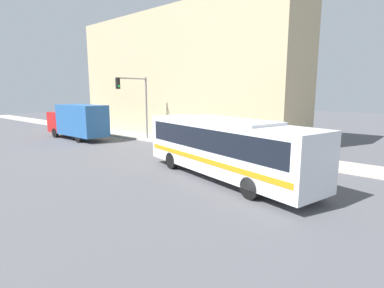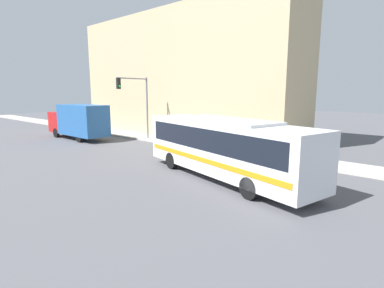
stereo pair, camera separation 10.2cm
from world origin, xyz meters
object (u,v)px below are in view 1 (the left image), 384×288
object	(u,v)px
delivery_truck	(78,121)
fire_hydrant	(238,147)
pedestrian_near_corner	(189,132)
city_bus	(224,145)
traffic_light_pole	(137,97)
parking_meter	(194,135)

from	to	relation	value
delivery_truck	fire_hydrant	distance (m)	15.63
fire_hydrant	pedestrian_near_corner	xyz separation A→B (m)	(1.07, 5.55, 0.49)
city_bus	delivery_truck	xyz separation A→B (m)	(1.79, 17.79, -0.02)
traffic_light_pole	parking_meter	bearing A→B (deg)	-80.76
traffic_light_pole	parking_meter	xyz separation A→B (m)	(0.95, -5.81, -2.93)
traffic_light_pole	delivery_truck	bearing A→B (deg)	118.90
city_bus	delivery_truck	bearing A→B (deg)	97.92
fire_hydrant	pedestrian_near_corner	size ratio (longest dim) A/B	0.46
city_bus	traffic_light_pole	distance (m)	13.61
delivery_truck	traffic_light_pole	bearing A→B (deg)	-61.10
traffic_light_pole	pedestrian_near_corner	world-z (taller)	traffic_light_pole
city_bus	traffic_light_pole	size ratio (longest dim) A/B	1.95
parking_meter	fire_hydrant	bearing A→B (deg)	-90.00
pedestrian_near_corner	traffic_light_pole	bearing A→B (deg)	114.74
traffic_light_pole	pedestrian_near_corner	distance (m)	5.62
fire_hydrant	delivery_truck	bearing A→B (deg)	104.14
delivery_truck	parking_meter	world-z (taller)	delivery_truck
city_bus	pedestrian_near_corner	xyz separation A→B (m)	(6.67, 8.23, -0.73)
traffic_light_pole	city_bus	bearing A→B (deg)	-110.26
city_bus	fire_hydrant	world-z (taller)	city_bus
city_bus	parking_meter	world-z (taller)	city_bus
delivery_truck	traffic_light_pole	size ratio (longest dim) A/B	1.37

